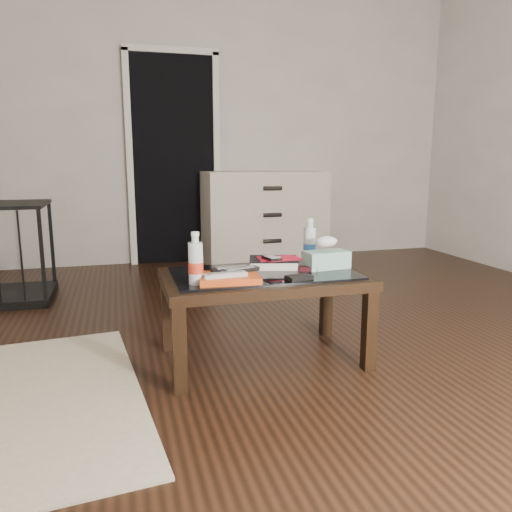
{
  "coord_description": "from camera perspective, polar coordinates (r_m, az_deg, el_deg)",
  "views": [
    {
      "loc": [
        -0.96,
        -2.51,
        1.02
      ],
      "look_at": [
        -0.31,
        -0.2,
        0.55
      ],
      "focal_mm": 35.0,
      "sensor_mm": 36.0,
      "label": 1
    }
  ],
  "objects": [
    {
      "name": "water_bottle_left",
      "position": [
        2.26,
        -6.92,
        -0.24
      ],
      "size": [
        0.08,
        0.08,
        0.24
      ],
      "primitive_type": "cylinder",
      "rotation": [
        0.0,
        0.0,
        0.21
      ],
      "color": "silver",
      "rests_on": "coffee_table"
    },
    {
      "name": "remote_silver",
      "position": [
        2.27,
        -3.54,
        -2.13
      ],
      "size": [
        0.2,
        0.07,
        0.02
      ],
      "primitive_type": "cube",
      "rotation": [
        0.0,
        0.0,
        0.1
      ],
      "color": "#B0B0B5",
      "rests_on": "magazines"
    },
    {
      "name": "ipod",
      "position": [
        2.55,
        1.82,
        -0.22
      ],
      "size": [
        0.08,
        0.11,
        0.02
      ],
      "primitive_type": "cube",
      "rotation": [
        0.0,
        0.0,
        0.21
      ],
      "color": "black",
      "rests_on": "dvd_mailers"
    },
    {
      "name": "flip_phone",
      "position": [
        2.54,
        5.97,
        -1.45
      ],
      "size": [
        0.1,
        0.07,
        0.02
      ],
      "primitive_type": "cube",
      "rotation": [
        0.0,
        0.0,
        -0.29
      ],
      "color": "black",
      "rests_on": "coffee_table"
    },
    {
      "name": "coffee_table",
      "position": [
        2.51,
        0.88,
        -3.3
      ],
      "size": [
        1.0,
        0.6,
        0.46
      ],
      "color": "black",
      "rests_on": "ground"
    },
    {
      "name": "water_bottle_right",
      "position": [
        2.75,
        6.16,
        1.81
      ],
      "size": [
        0.08,
        0.08,
        0.24
      ],
      "primitive_type": "cylinder",
      "rotation": [
        0.0,
        0.0,
        -0.26
      ],
      "color": "silver",
      "rests_on": "coffee_table"
    },
    {
      "name": "magazines",
      "position": [
        2.32,
        -3.15,
        -2.51
      ],
      "size": [
        0.3,
        0.23,
        0.03
      ],
      "primitive_type": "cube",
      "rotation": [
        0.0,
        0.0,
        -0.09
      ],
      "color": "#D14713",
      "rests_on": "coffee_table"
    },
    {
      "name": "tissue_box",
      "position": [
        2.6,
        8.02,
        -0.41
      ],
      "size": [
        0.24,
        0.15,
        0.09
      ],
      "primitive_type": "cube",
      "rotation": [
        0.0,
        0.0,
        0.12
      ],
      "color": "#248776",
      "rests_on": "coffee_table"
    },
    {
      "name": "textbook",
      "position": [
        2.61,
        2.01,
        -0.77
      ],
      "size": [
        0.29,
        0.26,
        0.05
      ],
      "primitive_type": "cube",
      "rotation": [
        0.0,
        0.0,
        -0.27
      ],
      "color": "black",
      "rests_on": "coffee_table"
    },
    {
      "name": "wallet",
      "position": [
        2.35,
        4.95,
        -2.46
      ],
      "size": [
        0.13,
        0.09,
        0.02
      ],
      "primitive_type": "cube",
      "rotation": [
        0.0,
        0.0,
        0.22
      ],
      "color": "black",
      "rests_on": "coffee_table"
    },
    {
      "name": "dresser",
      "position": [
        4.98,
        0.98,
        4.46
      ],
      "size": [
        1.21,
        0.55,
        0.9
      ],
      "rotation": [
        0.0,
        0.0,
        0.03
      ],
      "color": "beige",
      "rests_on": "ground"
    },
    {
      "name": "ground",
      "position": [
        2.88,
        5.01,
        -9.75
      ],
      "size": [
        5.0,
        5.0,
        0.0
      ],
      "primitive_type": "plane",
      "color": "black",
      "rests_on": "ground"
    },
    {
      "name": "remote_black_front",
      "position": [
        2.36,
        -1.93,
        -1.59
      ],
      "size": [
        0.21,
        0.11,
        0.02
      ],
      "primitive_type": "cube",
      "rotation": [
        0.0,
        0.0,
        0.29
      ],
      "color": "black",
      "rests_on": "magazines"
    },
    {
      "name": "doorway",
      "position": [
        5.01,
        -9.36,
        10.93
      ],
      "size": [
        0.9,
        0.08,
        2.07
      ],
      "color": "black",
      "rests_on": "ground"
    },
    {
      "name": "dvd_mailers",
      "position": [
        2.6,
        2.35,
        -0.24
      ],
      "size": [
        0.2,
        0.15,
        0.01
      ],
      "primitive_type": "cube",
      "rotation": [
        0.0,
        0.0,
        -0.07
      ],
      "color": "red",
      "rests_on": "textbook"
    },
    {
      "name": "room_shell",
      "position": [
        2.76,
        5.62,
        23.57
      ],
      "size": [
        5.0,
        5.0,
        5.0
      ],
      "color": "silver",
      "rests_on": "ground"
    },
    {
      "name": "remote_black_back",
      "position": [
        2.38,
        -2.8,
        -1.47
      ],
      "size": [
        0.2,
        0.07,
        0.02
      ],
      "primitive_type": "cube",
      "rotation": [
        0.0,
        0.0,
        0.12
      ],
      "color": "black",
      "rests_on": "magazines"
    }
  ]
}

